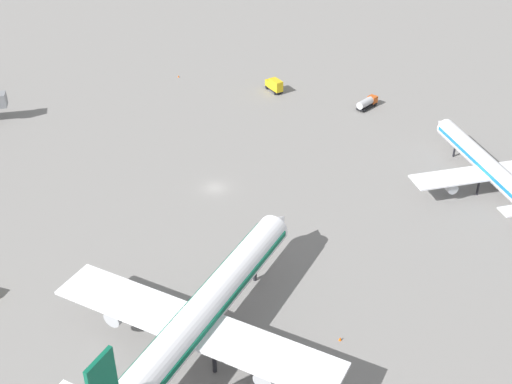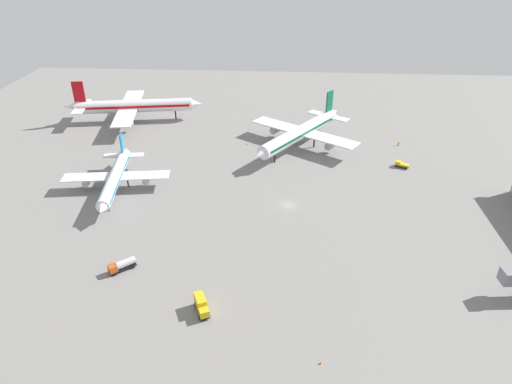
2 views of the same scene
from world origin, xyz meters
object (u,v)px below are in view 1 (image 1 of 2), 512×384
Objects in this scene: catering_truck at (274,85)px; fuel_truck at (367,103)px; airplane_taxiing at (200,316)px; safety_cone_mid_apron at (179,76)px; airplane_at_gate at (489,167)px; safety_cone_near_gate at (340,339)px.

fuel_truck is at bearing -144.43° from catering_truck.
airplane_taxiing is 84.25m from fuel_truck.
airplane_taxiing is 96.54m from safety_cone_mid_apron.
airplane_at_gate reaches higher than catering_truck.
safety_cone_near_gate is 99.68m from safety_cone_mid_apron.
safety_cone_near_gate is at bearing 127.17° from airplane_at_gate.
fuel_truck is at bearing 162.69° from safety_cone_near_gate.
airplane_taxiing is at bearing 114.59° from airplane_at_gate.
airplane_taxiing is 76.82× the size of safety_cone_mid_apron.
airplane_at_gate is at bearing -110.29° from fuel_truck.
safety_cone_near_gate is (0.98, 19.54, -5.55)m from airplane_taxiing.
catering_truck is 85.63m from safety_cone_near_gate.
safety_cone_near_gate is at bearing 154.20° from catering_truck.
catering_truck reaches higher than safety_cone_mid_apron.
airplane_at_gate is 66.48× the size of safety_cone_near_gate.
catering_truck is 9.81× the size of safety_cone_mid_apron.
airplane_at_gate is 59.79m from catering_truck.
airplane_taxiing is 87.49m from catering_truck.
fuel_truck is (-72.63, 42.47, -4.46)m from airplane_taxiing.
airplane_at_gate is 6.64× the size of fuel_truck.
airplane_at_gate is 84.11m from safety_cone_mid_apron.
fuel_truck is (-36.87, -13.77, -3.03)m from airplane_at_gate.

